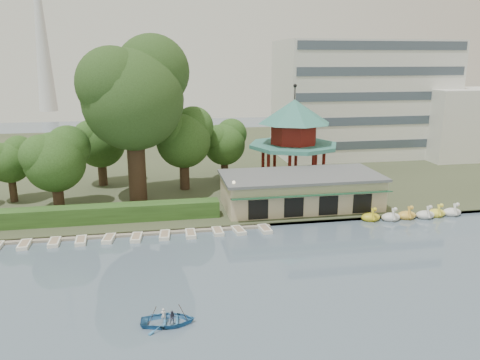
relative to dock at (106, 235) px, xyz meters
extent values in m
plane|color=slate|center=(12.00, -17.20, -0.12)|extent=(220.00, 220.00, 0.00)
cube|color=#424930|center=(12.00, 34.80, 0.08)|extent=(220.00, 70.00, 0.40)
cube|color=gray|center=(12.00, 0.10, 0.03)|extent=(220.00, 0.60, 0.30)
cube|color=gray|center=(0.00, 0.00, 0.00)|extent=(34.00, 1.60, 0.24)
cube|color=#BEAD8B|center=(22.00, 4.80, 2.08)|extent=(18.00, 8.00, 3.60)
cube|color=#595B5E|center=(22.00, 4.80, 4.03)|extent=(18.60, 8.60, 0.30)
cube|color=#194C2D|center=(22.00, 0.50, 2.88)|extent=(18.00, 1.59, 0.45)
cylinder|color=#BEAD8B|center=(24.00, 14.80, 0.88)|extent=(10.40, 10.40, 1.20)
cylinder|color=#367B6F|center=(24.00, 14.80, 5.73)|extent=(12.40, 12.40, 0.50)
cylinder|color=maroon|center=(24.00, 14.80, 7.38)|extent=(6.40, 6.40, 2.80)
cone|color=#367B6F|center=(24.00, 14.80, 10.38)|extent=(10.00, 10.00, 3.20)
cylinder|color=black|center=(24.00, 14.80, 12.88)|extent=(0.16, 0.16, 1.80)
cube|color=silver|center=(42.00, 32.80, 10.28)|extent=(30.00, 14.00, 20.00)
cube|color=silver|center=(58.00, 26.80, 6.28)|extent=(14.00, 10.00, 12.00)
cone|color=silver|center=(-30.00, 122.80, 29.88)|extent=(6.00, 6.00, 60.00)
cube|color=#30551F|center=(-3.00, 3.30, 1.18)|extent=(30.00, 2.00, 1.80)
cylinder|color=black|center=(13.50, 1.80, 2.28)|extent=(0.12, 0.12, 4.00)
sphere|color=beige|center=(13.50, 1.80, 4.38)|extent=(0.36, 0.36, 0.36)
cylinder|color=#3A281C|center=(3.00, 10.80, 5.24)|extent=(2.15, 2.15, 9.92)
sphere|color=#2B491D|center=(3.00, 10.80, 12.58)|extent=(11.96, 11.96, 11.96)
sphere|color=#2B491D|center=(5.39, 12.59, 15.75)|extent=(8.97, 8.97, 8.97)
sphere|color=#2B491D|center=(0.91, 9.60, 14.56)|extent=(8.37, 8.37, 8.37)
cylinder|color=#3A281C|center=(-6.00, 8.80, 2.53)|extent=(1.24, 1.24, 4.50)
sphere|color=#30551F|center=(-6.00, 8.80, 5.86)|extent=(6.87, 6.87, 6.87)
sphere|color=#30551F|center=(-4.63, 9.83, 7.31)|extent=(5.15, 5.15, 5.15)
sphere|color=#30551F|center=(-7.20, 8.11, 6.77)|extent=(4.81, 4.81, 4.81)
cylinder|color=#3A281C|center=(-12.00, 12.80, 2.26)|extent=(0.89, 0.89, 3.96)
sphere|color=#30551F|center=(-12.00, 12.80, 5.19)|extent=(4.92, 4.92, 4.92)
sphere|color=#30551F|center=(-11.02, 13.54, 6.45)|extent=(3.69, 3.69, 3.69)
sphere|color=#30551F|center=(-12.86, 12.31, 5.98)|extent=(3.45, 3.45, 3.45)
cylinder|color=#3A281C|center=(9.00, 14.80, 2.92)|extent=(1.29, 1.29, 5.28)
sphere|color=#30551F|center=(9.00, 14.80, 6.83)|extent=(7.15, 7.15, 7.15)
sphere|color=#30551F|center=(10.43, 15.87, 8.52)|extent=(5.37, 5.37, 5.37)
sphere|color=#30551F|center=(7.75, 14.08, 7.89)|extent=(5.01, 5.01, 5.01)
cylinder|color=#3A281C|center=(15.00, 18.80, 2.36)|extent=(1.06, 1.06, 4.16)
sphere|color=#30551F|center=(15.00, 18.80, 5.44)|extent=(5.91, 5.91, 5.91)
sphere|color=#30551F|center=(16.18, 19.69, 6.77)|extent=(4.43, 4.43, 4.43)
sphere|color=#30551F|center=(13.97, 18.21, 6.27)|extent=(4.14, 4.14, 4.14)
cylinder|color=#3A281C|center=(-2.00, 18.80, 2.65)|extent=(1.19, 1.19, 4.74)
sphere|color=#30551F|center=(-2.00, 18.80, 6.16)|extent=(6.61, 6.61, 6.61)
sphere|color=#30551F|center=(-0.68, 19.79, 7.68)|extent=(4.96, 4.96, 4.96)
sphere|color=#30551F|center=(-3.16, 18.14, 7.11)|extent=(4.63, 4.63, 4.63)
ellipsoid|color=gold|center=(28.53, -0.41, 0.23)|extent=(2.16, 1.44, 0.99)
cylinder|color=gold|center=(28.53, -0.96, 0.78)|extent=(0.26, 0.79, 1.29)
sphere|color=gold|center=(28.53, -1.26, 1.43)|extent=(0.44, 0.44, 0.44)
ellipsoid|color=silver|center=(30.74, -0.79, 0.23)|extent=(2.16, 1.44, 0.99)
cylinder|color=silver|center=(30.74, -1.34, 0.78)|extent=(0.26, 0.79, 1.29)
sphere|color=silver|center=(30.74, -1.64, 1.43)|extent=(0.44, 0.44, 0.44)
ellipsoid|color=gold|center=(32.79, -0.54, 0.23)|extent=(2.16, 1.44, 0.99)
cylinder|color=gold|center=(32.79, -1.09, 0.78)|extent=(0.26, 0.79, 1.29)
sphere|color=gold|center=(32.79, -1.39, 1.43)|extent=(0.44, 0.44, 0.44)
ellipsoid|color=silver|center=(34.94, -0.76, 0.23)|extent=(2.16, 1.44, 0.99)
cylinder|color=silver|center=(34.94, -1.31, 0.78)|extent=(0.26, 0.79, 1.29)
sphere|color=silver|center=(34.94, -1.61, 1.43)|extent=(0.44, 0.44, 0.44)
ellipsoid|color=yellow|center=(36.48, -0.44, 0.23)|extent=(2.16, 1.44, 0.99)
cylinder|color=yellow|center=(36.48, -0.99, 0.78)|extent=(0.26, 0.79, 1.29)
sphere|color=yellow|center=(36.48, -1.29, 1.43)|extent=(0.44, 0.44, 0.44)
ellipsoid|color=white|center=(38.46, -0.45, 0.23)|extent=(2.16, 1.44, 0.99)
cylinder|color=white|center=(38.46, -1.00, 0.78)|extent=(0.26, 0.79, 1.29)
sphere|color=white|center=(38.46, -1.30, 1.43)|extent=(0.44, 0.44, 0.44)
cube|color=white|center=(-7.39, -1.45, 0.06)|extent=(1.06, 2.33, 0.36)
cube|color=white|center=(-4.70, -1.27, 0.06)|extent=(1.07, 2.33, 0.36)
cube|color=white|center=(-2.21, -1.36, 0.06)|extent=(1.14, 2.36, 0.36)
cube|color=white|center=(0.42, -1.26, 0.06)|extent=(1.30, 2.41, 0.36)
cube|color=white|center=(3.10, -1.46, 0.06)|extent=(1.22, 2.39, 0.36)
cube|color=white|center=(5.89, -1.33, 0.06)|extent=(1.19, 2.38, 0.36)
cube|color=white|center=(8.49, -1.41, 0.06)|extent=(1.01, 2.30, 0.36)
cube|color=white|center=(11.30, -1.21, 0.06)|extent=(1.09, 2.34, 0.36)
cube|color=white|center=(13.46, -1.32, 0.06)|extent=(1.34, 2.43, 0.36)
cube|color=white|center=(16.23, -1.45, 0.06)|extent=(1.20, 2.38, 0.36)
imported|color=teal|center=(5.72, -17.54, 0.41)|extent=(5.33, 3.96, 1.06)
imported|color=white|center=(5.42, -17.34, 0.48)|extent=(0.38, 0.26, 1.00)
imported|color=#36394D|center=(6.02, -17.74, 0.47)|extent=(0.50, 0.40, 0.97)
cylinder|color=#3A281C|center=(4.52, -17.54, 0.23)|extent=(0.94, 0.29, 2.01)
cylinder|color=#3A281C|center=(6.92, -17.54, 0.23)|extent=(0.94, 0.29, 2.01)
camera|label=1|loc=(5.47, -46.13, 17.37)|focal=35.00mm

